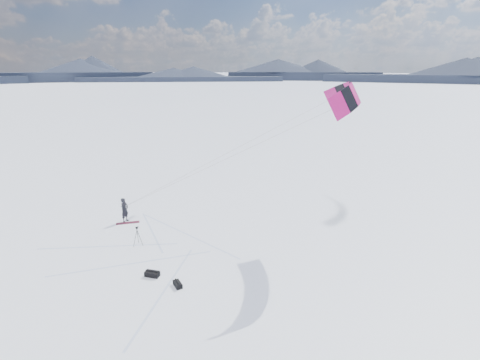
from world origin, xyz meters
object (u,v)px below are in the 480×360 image
at_px(gear_bag_b, 178,284).
at_px(snowboard, 128,223).
at_px(tripod, 137,233).
at_px(snowkiter, 126,221).
at_px(gear_bag_a, 152,274).

bearing_deg(gear_bag_b, snowboard, -177.00).
relative_size(snowboard, tripod, 1.26).
distance_m(snowkiter, snowboard, 0.38).
distance_m(snowkiter, gear_bag_a, 7.94).
bearing_deg(tripod, snowkiter, 134.30).
xyz_separation_m(snowkiter, gear_bag_a, (6.10, -5.08, 0.15)).
height_order(snowkiter, gear_bag_b, snowkiter).
bearing_deg(gear_bag_b, gear_bag_a, -150.56).
distance_m(snowkiter, gear_bag_b, 9.49).
bearing_deg(tripod, gear_bag_a, -47.52).
bearing_deg(tripod, snowboard, 133.35).
distance_m(tripod, gear_bag_b, 5.47).
xyz_separation_m(gear_bag_a, gear_bag_b, (1.76, -0.24, -0.02)).
distance_m(tripod, gear_bag_a, 3.91).
bearing_deg(snowkiter, snowboard, -120.69).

